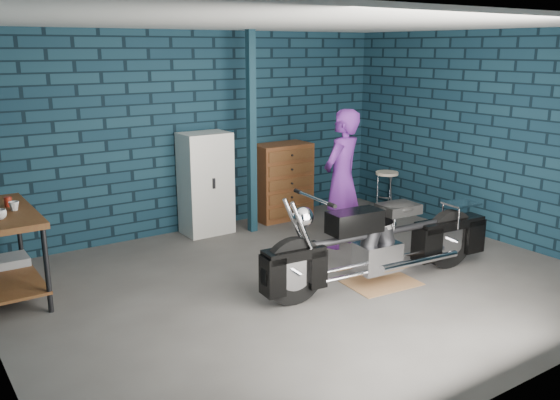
{
  "coord_description": "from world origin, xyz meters",
  "views": [
    {
      "loc": [
        -3.56,
        -4.78,
        2.47
      ],
      "look_at": [
        -0.11,
        0.3,
        0.89
      ],
      "focal_mm": 38.0,
      "sensor_mm": 36.0,
      "label": 1
    }
  ],
  "objects_px": {
    "workbench": "(6,254)",
    "locker": "(206,184)",
    "motorcycle": "(383,235)",
    "storage_bin": "(5,271)",
    "person": "(342,179)",
    "shop_stool": "(386,192)",
    "tool_chest": "(283,182)"
  },
  "relations": [
    {
      "from": "workbench",
      "to": "locker",
      "type": "bearing_deg",
      "value": 16.6
    },
    {
      "from": "locker",
      "to": "motorcycle",
      "type": "bearing_deg",
      "value": -74.87
    },
    {
      "from": "storage_bin",
      "to": "locker",
      "type": "distance_m",
      "value": 2.74
    },
    {
      "from": "storage_bin",
      "to": "person",
      "type": "bearing_deg",
      "value": -14.84
    },
    {
      "from": "person",
      "to": "locker",
      "type": "relative_size",
      "value": 1.27
    },
    {
      "from": "workbench",
      "to": "shop_stool",
      "type": "xyz_separation_m",
      "value": [
        5.46,
        0.2,
        -0.14
      ]
    },
    {
      "from": "tool_chest",
      "to": "workbench",
      "type": "bearing_deg",
      "value": -168.53
    },
    {
      "from": "storage_bin",
      "to": "tool_chest",
      "type": "bearing_deg",
      "value": 6.43
    },
    {
      "from": "workbench",
      "to": "shop_stool",
      "type": "height_order",
      "value": "workbench"
    },
    {
      "from": "person",
      "to": "tool_chest",
      "type": "relative_size",
      "value": 1.56
    },
    {
      "from": "motorcycle",
      "to": "tool_chest",
      "type": "bearing_deg",
      "value": 83.68
    },
    {
      "from": "motorcycle",
      "to": "locker",
      "type": "bearing_deg",
      "value": 110.15
    },
    {
      "from": "person",
      "to": "storage_bin",
      "type": "bearing_deg",
      "value": -35.56
    },
    {
      "from": "tool_chest",
      "to": "shop_stool",
      "type": "height_order",
      "value": "tool_chest"
    },
    {
      "from": "motorcycle",
      "to": "storage_bin",
      "type": "relative_size",
      "value": 5.03
    },
    {
      "from": "workbench",
      "to": "motorcycle",
      "type": "distance_m",
      "value": 3.87
    },
    {
      "from": "storage_bin",
      "to": "tool_chest",
      "type": "relative_size",
      "value": 0.43
    },
    {
      "from": "shop_stool",
      "to": "storage_bin",
      "type": "bearing_deg",
      "value": 178.39
    },
    {
      "from": "workbench",
      "to": "tool_chest",
      "type": "distance_m",
      "value": 4.01
    },
    {
      "from": "person",
      "to": "motorcycle",
      "type": "bearing_deg",
      "value": 49.32
    },
    {
      "from": "storage_bin",
      "to": "tool_chest",
      "type": "distance_m",
      "value": 3.95
    },
    {
      "from": "locker",
      "to": "storage_bin",
      "type": "bearing_deg",
      "value": -170.58
    },
    {
      "from": "shop_stool",
      "to": "workbench",
      "type": "bearing_deg",
      "value": -177.86
    },
    {
      "from": "locker",
      "to": "shop_stool",
      "type": "bearing_deg",
      "value": -12.0
    },
    {
      "from": "person",
      "to": "tool_chest",
      "type": "height_order",
      "value": "person"
    },
    {
      "from": "person",
      "to": "locker",
      "type": "xyz_separation_m",
      "value": [
        -1.16,
        1.45,
        -0.18
      ]
    },
    {
      "from": "tool_chest",
      "to": "locker",
      "type": "bearing_deg",
      "value": 180.0
    },
    {
      "from": "storage_bin",
      "to": "locker",
      "type": "height_order",
      "value": "locker"
    },
    {
      "from": "workbench",
      "to": "shop_stool",
      "type": "bearing_deg",
      "value": 2.14
    },
    {
      "from": "storage_bin",
      "to": "shop_stool",
      "type": "distance_m",
      "value": 5.44
    },
    {
      "from": "person",
      "to": "storage_bin",
      "type": "relative_size",
      "value": 3.61
    },
    {
      "from": "motorcycle",
      "to": "shop_stool",
      "type": "bearing_deg",
      "value": 50.06
    }
  ]
}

